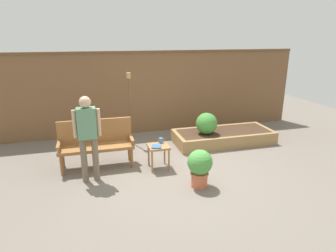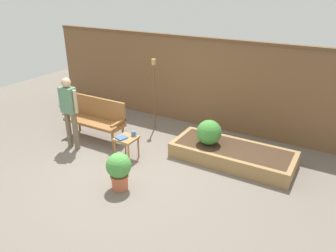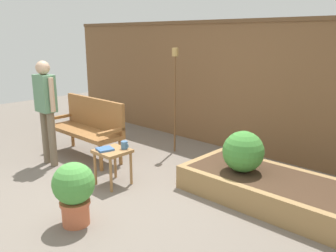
{
  "view_description": "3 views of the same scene",
  "coord_description": "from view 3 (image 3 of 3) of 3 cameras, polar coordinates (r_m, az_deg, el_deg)",
  "views": [
    {
      "loc": [
        -1.51,
        -4.89,
        2.52
      ],
      "look_at": [
        -0.01,
        0.6,
        0.74
      ],
      "focal_mm": 31.04,
      "sensor_mm": 36.0,
      "label": 1
    },
    {
      "loc": [
        3.33,
        -4.35,
        3.3
      ],
      "look_at": [
        0.57,
        0.39,
        0.87
      ],
      "focal_mm": 34.77,
      "sensor_mm": 36.0,
      "label": 2
    },
    {
      "loc": [
        3.16,
        -2.41,
        1.92
      ],
      "look_at": [
        -0.11,
        1.08,
        0.67
      ],
      "focal_mm": 37.55,
      "sensor_mm": 36.0,
      "label": 3
    }
  ],
  "objects": [
    {
      "name": "shrub_near_bench",
      "position": [
        4.34,
        12.12,
        -4.08
      ],
      "size": [
        0.5,
        0.5,
        0.5
      ],
      "color": "brown",
      "rests_on": "raised_planter_bed"
    },
    {
      "name": "tiki_torch",
      "position": [
        5.7,
        1.14,
        7.12
      ],
      "size": [
        0.1,
        0.1,
        1.72
      ],
      "color": "brown",
      "rests_on": "ground_plane"
    },
    {
      "name": "ground_plane",
      "position": [
        4.42,
        -8.82,
        -11.32
      ],
      "size": [
        14.0,
        14.0,
        0.0
      ],
      "primitive_type": "plane",
      "color": "#70665B"
    },
    {
      "name": "garden_bench",
      "position": [
        5.74,
        -12.67,
        0.41
      ],
      "size": [
        1.44,
        0.48,
        0.94
      ],
      "color": "#936033",
      "rests_on": "ground_plane"
    },
    {
      "name": "fence_back",
      "position": [
        5.98,
        10.79,
        6.42
      ],
      "size": [
        8.4,
        0.14,
        2.16
      ],
      "color": "brown",
      "rests_on": "ground_plane"
    },
    {
      "name": "cup_on_table",
      "position": [
        4.59,
        -7.08,
        -3.09
      ],
      "size": [
        0.13,
        0.09,
        0.1
      ],
      "color": "teal",
      "rests_on": "side_table"
    },
    {
      "name": "book_on_table",
      "position": [
        4.59,
        -10.19,
        -3.72
      ],
      "size": [
        0.23,
        0.24,
        0.03
      ],
      "primitive_type": "cube",
      "rotation": [
        0.0,
        0.0,
        -0.26
      ],
      "color": "#38609E",
      "rests_on": "side_table"
    },
    {
      "name": "side_table",
      "position": [
        4.62,
        -8.98,
        -4.81
      ],
      "size": [
        0.4,
        0.4,
        0.48
      ],
      "color": "#9E7042",
      "rests_on": "ground_plane"
    },
    {
      "name": "potted_boxwood",
      "position": [
        3.76,
        -15.02,
        -9.92
      ],
      "size": [
        0.43,
        0.43,
        0.68
      ],
      "color": "#C66642",
      "rests_on": "ground_plane"
    },
    {
      "name": "person_by_bench",
      "position": [
        5.46,
        -19.21,
        3.4
      ],
      "size": [
        0.47,
        0.2,
        1.56
      ],
      "color": "#70604C",
      "rests_on": "ground_plane"
    },
    {
      "name": "raised_planter_bed",
      "position": [
        4.35,
        18.01,
        -10.17
      ],
      "size": [
        2.4,
        1.0,
        0.3
      ],
      "color": "#997547",
      "rests_on": "ground_plane"
    }
  ]
}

